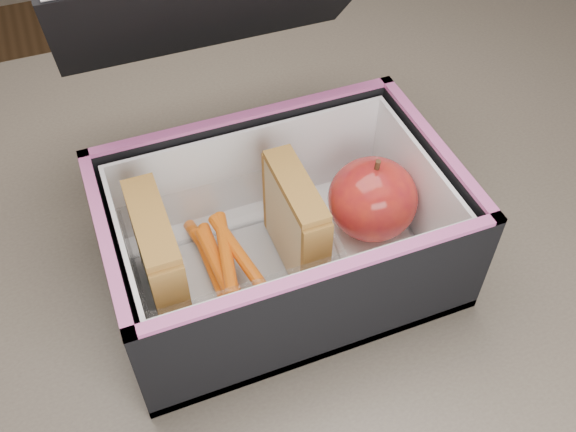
# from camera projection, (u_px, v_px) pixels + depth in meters

# --- Properties ---
(kitchen_table) EXTENTS (1.20, 0.80, 0.75)m
(kitchen_table) POSITION_uv_depth(u_px,v_px,m) (304.00, 272.00, 0.72)
(kitchen_table) COLOR #665B4D
(kitchen_table) RESTS_ON ground
(lunch_bag) EXTENTS (0.30, 0.33, 0.26)m
(lunch_bag) POSITION_uv_depth(u_px,v_px,m) (279.00, 222.00, 0.57)
(lunch_bag) COLOR black
(lunch_bag) RESTS_ON kitchen_table
(plastic_tub) EXTENTS (0.17, 0.12, 0.07)m
(plastic_tub) POSITION_uv_depth(u_px,v_px,m) (231.00, 256.00, 0.56)
(plastic_tub) COLOR white
(plastic_tub) RESTS_ON lunch_bag
(sandwich_left) EXTENTS (0.03, 0.10, 0.11)m
(sandwich_left) POSITION_uv_depth(u_px,v_px,m) (160.00, 260.00, 0.53)
(sandwich_left) COLOR tan
(sandwich_left) RESTS_ON plastic_tub
(sandwich_right) EXTENTS (0.03, 0.09, 0.10)m
(sandwich_right) POSITION_uv_depth(u_px,v_px,m) (295.00, 223.00, 0.56)
(sandwich_right) COLOR tan
(sandwich_right) RESTS_ON plastic_tub
(carrot_sticks) EXTENTS (0.05, 0.15, 0.03)m
(carrot_sticks) POSITION_uv_depth(u_px,v_px,m) (223.00, 267.00, 0.57)
(carrot_sticks) COLOR #D35D00
(carrot_sticks) RESTS_ON plastic_tub
(paper_napkin) EXTENTS (0.08, 0.09, 0.01)m
(paper_napkin) POSITION_uv_depth(u_px,v_px,m) (367.00, 227.00, 0.63)
(paper_napkin) COLOR white
(paper_napkin) RESTS_ON lunch_bag
(red_apple) EXTENTS (0.10, 0.10, 0.09)m
(red_apple) POSITION_uv_depth(u_px,v_px,m) (373.00, 199.00, 0.59)
(red_apple) COLOR maroon
(red_apple) RESTS_ON paper_napkin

